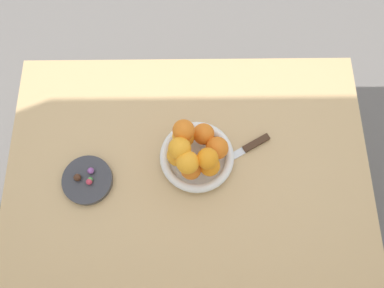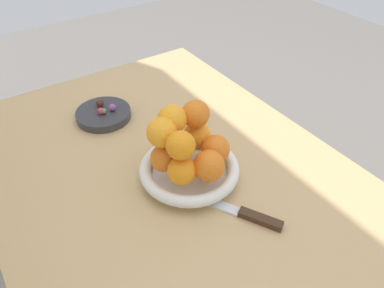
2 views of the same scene
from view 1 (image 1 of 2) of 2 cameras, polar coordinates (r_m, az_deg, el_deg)
name	(u,v)px [view 1 (image 1 of 2)]	position (r m, az deg, el deg)	size (l,w,h in m)	color
ground_plane	(190,209)	(1.86, -0.37, -9.83)	(6.00, 6.00, 0.00)	slate
dining_table	(188,175)	(1.22, -0.56, -4.80)	(1.10, 0.76, 0.74)	tan
fruit_bowl	(197,157)	(1.12, 0.75, -2.00)	(0.22, 0.22, 0.04)	white
candy_dish	(88,180)	(1.16, -15.62, -5.34)	(0.15, 0.15, 0.02)	#333338
orange_0	(204,134)	(1.09, 1.77, 1.54)	(0.06, 0.06, 0.06)	orange
orange_1	(183,137)	(1.09, -1.32, 1.12)	(0.07, 0.07, 0.07)	orange
orange_2	(178,155)	(1.07, -2.14, -1.72)	(0.07, 0.07, 0.07)	orange
orange_3	(191,169)	(1.06, -0.18, -3.88)	(0.06, 0.06, 0.06)	orange
orange_4	(210,166)	(1.06, 2.71, -3.33)	(0.06, 0.06, 0.06)	orange
orange_5	(217,148)	(1.08, 3.82, -0.62)	(0.07, 0.07, 0.07)	orange
orange_6	(180,148)	(1.01, -1.89, -0.67)	(0.06, 0.06, 0.06)	orange
orange_7	(184,130)	(1.03, -1.29, 2.10)	(0.06, 0.06, 0.06)	orange
orange_8	(189,162)	(1.00, -0.42, -2.82)	(0.06, 0.06, 0.06)	orange
orange_9	(208,158)	(1.01, 2.40, -2.21)	(0.06, 0.06, 0.06)	orange
candy_ball_0	(77,177)	(1.14, -17.07, -4.89)	(0.02, 0.02, 0.02)	#472819
candy_ball_1	(90,180)	(1.13, -15.24, -5.25)	(0.02, 0.02, 0.02)	#4C9947
candy_ball_2	(91,171)	(1.14, -15.18, -3.96)	(0.02, 0.02, 0.02)	#8C4C99
candy_ball_3	(89,182)	(1.13, -15.40, -5.56)	(0.02, 0.02, 0.02)	#C6384C
knife	(239,153)	(1.15, 7.21, -1.31)	(0.24, 0.15, 0.01)	#3F2819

